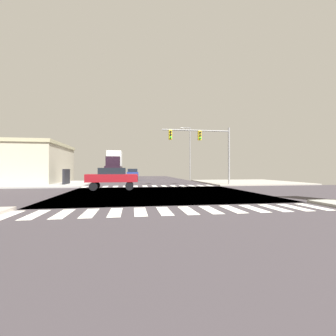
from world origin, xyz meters
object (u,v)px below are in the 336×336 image
at_px(traffic_signal_mast, 203,142).
at_px(box_truck_queued_1, 114,165).
at_px(sedan_crossing_3, 120,172).
at_px(sedan_farside_2, 112,177).
at_px(street_lamp, 189,149).
at_px(bank_building, 1,163).
at_px(sedan_nearside_1, 133,173).

xyz_separation_m(traffic_signal_mast, box_truck_queued_1, (-10.54, 15.08, -2.18)).
bearing_deg(sedan_crossing_3, sedan_farside_2, 91.95).
height_order(street_lamp, sedan_farside_2, street_lamp).
xyz_separation_m(traffic_signal_mast, street_lamp, (1.88, 13.88, 0.52)).
height_order(sedan_farside_2, sedan_crossing_3, same).
bearing_deg(street_lamp, box_truck_queued_1, 174.51).
xyz_separation_m(bank_building, sedan_nearside_1, (16.16, 7.00, -1.42)).
distance_m(sedan_crossing_3, box_truck_queued_1, 17.56).
relative_size(street_lamp, box_truck_queued_1, 1.24).
relative_size(traffic_signal_mast, sedan_farside_2, 1.76).
height_order(street_lamp, bank_building, street_lamp).
height_order(traffic_signal_mast, street_lamp, street_lamp).
xyz_separation_m(traffic_signal_mast, bank_building, (-23.70, 7.30, -2.21)).
height_order(street_lamp, sedan_nearside_1, street_lamp).
xyz_separation_m(street_lamp, sedan_nearside_1, (-9.42, 0.42, -4.15)).
distance_m(street_lamp, sedan_farside_2, 21.23).
bearing_deg(box_truck_queued_1, sedan_farside_2, 93.76).
bearing_deg(sedan_farside_2, sedan_crossing_3, -178.05).
height_order(bank_building, sedan_nearside_1, bank_building).
relative_size(sedan_farside_2, sedan_crossing_3, 1.00).
distance_m(traffic_signal_mast, bank_building, 24.90).
bearing_deg(box_truck_queued_1, traffic_signal_mast, 124.96).
relative_size(sedan_nearside_1, sedan_crossing_3, 1.00).
relative_size(street_lamp, sedan_nearside_1, 2.07).
xyz_separation_m(sedan_farside_2, sedan_crossing_3, (-1.23, 36.25, 0.00)).
height_order(bank_building, box_truck_queued_1, bank_building).
bearing_deg(sedan_farside_2, sedan_nearside_1, 174.39).
bearing_deg(box_truck_queued_1, sedan_crossing_3, -90.00).
bearing_deg(bank_building, street_lamp, 14.43).
relative_size(street_lamp, sedan_farside_2, 2.07).
bearing_deg(sedan_crossing_3, sedan_nearside_1, 99.32).
distance_m(traffic_signal_mast, sedan_crossing_3, 34.43).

